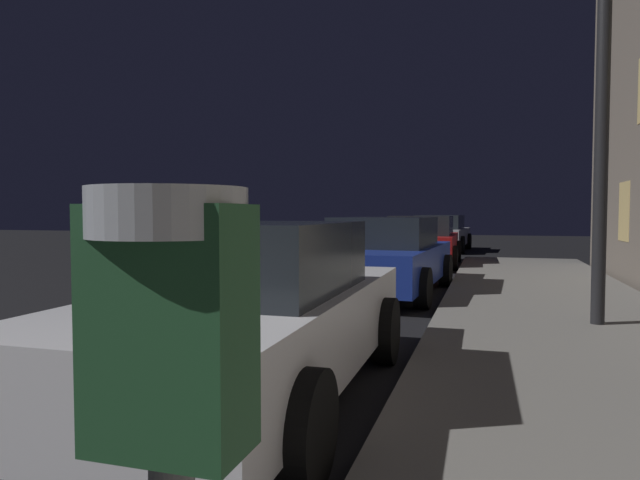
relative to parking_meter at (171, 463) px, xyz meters
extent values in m
cube|color=#1E4728|center=(0.00, 0.00, 0.17)|extent=(0.19, 0.11, 0.30)
cylinder|color=#999EA5|center=(0.00, 0.00, 0.31)|extent=(0.19, 0.19, 0.06)
cube|color=black|center=(-0.06, 0.00, 0.21)|extent=(0.01, 0.08, 0.11)
cube|color=silver|center=(-1.46, 3.56, -0.63)|extent=(1.77, 4.27, 0.64)
cube|color=#1E2328|center=(-1.46, 3.46, -0.05)|extent=(1.54, 1.96, 0.56)
cylinder|color=black|center=(-2.35, 4.87, -0.87)|extent=(0.23, 0.66, 0.66)
cylinder|color=black|center=(-0.61, 4.89, -0.87)|extent=(0.23, 0.66, 0.66)
cylinder|color=black|center=(-2.32, 2.24, -0.87)|extent=(0.23, 0.66, 0.66)
cylinder|color=black|center=(-0.58, 2.26, -0.87)|extent=(0.23, 0.66, 0.66)
cube|color=navy|center=(-1.46, 9.67, -0.63)|extent=(2.07, 4.68, 0.64)
cube|color=#1E2328|center=(-1.47, 9.65, -0.05)|extent=(1.73, 2.26, 0.56)
cylinder|color=black|center=(-2.33, 11.14, -0.87)|extent=(0.25, 0.67, 0.66)
cylinder|color=black|center=(-0.46, 11.05, -0.87)|extent=(0.25, 0.67, 0.66)
cylinder|color=black|center=(-2.47, 8.29, -0.87)|extent=(0.25, 0.67, 0.66)
cylinder|color=black|center=(-0.60, 8.20, -0.87)|extent=(0.25, 0.67, 0.66)
cube|color=maroon|center=(-1.46, 15.70, -0.63)|extent=(1.94, 4.44, 0.64)
cube|color=#1E2328|center=(-1.46, 15.63, -0.05)|extent=(1.68, 2.41, 0.56)
cylinder|color=black|center=(-2.43, 17.05, -0.87)|extent=(0.23, 0.66, 0.66)
cylinder|color=black|center=(-0.55, 17.08, -0.87)|extent=(0.23, 0.66, 0.66)
cylinder|color=black|center=(-2.38, 14.32, -0.87)|extent=(0.23, 0.66, 0.66)
cylinder|color=black|center=(-0.50, 14.35, -0.87)|extent=(0.23, 0.66, 0.66)
cube|color=#B7B7BF|center=(-1.46, 22.24, -0.63)|extent=(2.13, 4.58, 0.64)
cube|color=#1E2328|center=(-1.48, 22.02, -0.05)|extent=(1.78, 2.39, 0.56)
cylinder|color=black|center=(-2.34, 23.68, -0.87)|extent=(0.26, 0.67, 0.66)
cylinder|color=black|center=(-0.44, 23.58, -0.87)|extent=(0.26, 0.67, 0.66)
cylinder|color=black|center=(-2.49, 20.91, -0.87)|extent=(0.26, 0.67, 0.66)
cylinder|color=black|center=(-0.59, 20.80, -0.87)|extent=(0.26, 0.67, 0.66)
cylinder|color=black|center=(1.66, 6.88, 1.72)|extent=(0.16, 0.16, 5.53)
cube|color=#F2D17F|center=(3.01, 11.98, 0.34)|extent=(0.06, 0.90, 1.20)
camera|label=1|loc=(0.37, -0.59, 0.31)|focal=31.35mm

